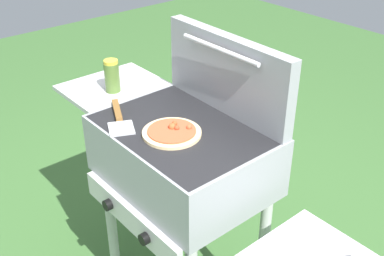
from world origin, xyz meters
TOP-DOWN VIEW (x-y plane):
  - grill at (-0.01, -0.00)m, footprint 0.96×0.53m
  - grill_lid_open at (0.00, 0.21)m, footprint 0.63×0.08m
  - pizza_pepperoni at (0.01, -0.06)m, footprint 0.21×0.21m
  - sauce_jar at (-0.43, -0.03)m, footprint 0.06×0.06m
  - spatula at (-0.20, -0.15)m, footprint 0.26×0.17m

SIDE VIEW (x-z plane):
  - grill at x=-0.01m, z-range 0.31..1.21m
  - spatula at x=-0.20m, z-range 0.90..0.92m
  - pizza_pepperoni at x=0.01m, z-range 0.89..0.93m
  - sauce_jar at x=-0.43m, z-range 0.90..1.04m
  - grill_lid_open at x=0.00m, z-range 0.90..1.20m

